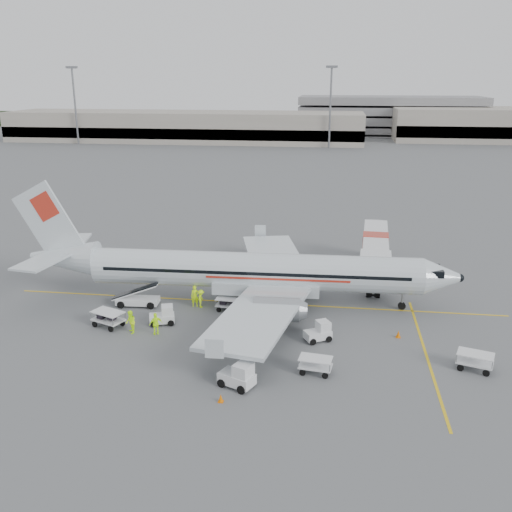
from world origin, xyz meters
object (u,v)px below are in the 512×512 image
(tug_mid, at_px, (237,374))
(tug_fore, at_px, (318,331))
(aircraft, at_px, (255,247))
(jet_bridge, at_px, (375,255))
(tug_aft, at_px, (162,315))
(belt_loader, at_px, (137,291))

(tug_mid, bearing_deg, tug_fore, 80.55)
(aircraft, bearing_deg, jet_bridge, 37.70)
(aircraft, distance_m, tug_aft, 9.94)
(aircraft, bearing_deg, tug_fore, -51.32)
(jet_bridge, height_order, tug_mid, jet_bridge)
(belt_loader, bearing_deg, tug_fore, -20.35)
(tug_fore, bearing_deg, tug_aft, 144.77)
(jet_bridge, relative_size, tug_mid, 7.34)
(jet_bridge, bearing_deg, tug_mid, -109.90)
(tug_mid, height_order, tug_aft, tug_mid)
(aircraft, relative_size, jet_bridge, 2.28)
(tug_fore, relative_size, tug_aft, 0.98)
(tug_aft, bearing_deg, jet_bridge, 21.06)
(belt_loader, bearing_deg, tug_mid, -51.86)
(belt_loader, xyz_separation_m, tug_mid, (11.03, -12.47, -0.44))
(tug_aft, bearing_deg, tug_mid, -66.82)
(tug_aft, bearing_deg, aircraft, 20.25)
(tug_fore, relative_size, tug_mid, 0.87)
(aircraft, xyz_separation_m, jet_bridge, (10.96, 8.98, -3.06))
(belt_loader, distance_m, tug_fore, 16.81)
(aircraft, bearing_deg, tug_mid, -88.57)
(belt_loader, bearing_deg, aircraft, 7.30)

